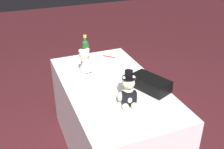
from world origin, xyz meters
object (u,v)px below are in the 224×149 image
champagne_bottle (86,50)px  gift_case_black (150,84)px  teddy_bear_groom (129,93)px  guestbook (92,88)px  teddy_bear_bride (85,63)px  signing_pen (108,57)px

champagne_bottle → gift_case_black: (-0.74, -0.34, -0.07)m
teddy_bear_groom → champagne_bottle: size_ratio=1.04×
teddy_bear_groom → gift_case_black: 0.32m
guestbook → gift_case_black: bearing=-106.5°
teddy_bear_bride → gift_case_black: bearing=-138.1°
signing_pen → teddy_bear_bride: bearing=128.7°
teddy_bear_groom → signing_pen: 0.92m
teddy_bear_bride → champagne_bottle: size_ratio=0.88×
champagne_bottle → signing_pen: 0.28m
signing_pen → guestbook: 0.67m
teddy_bear_groom → guestbook: bearing=28.4°
guestbook → signing_pen: bearing=-27.6°
signing_pen → gift_case_black: gift_case_black is taller
teddy_bear_groom → champagne_bottle: 0.89m
champagne_bottle → signing_pen: size_ratio=2.55×
teddy_bear_bride → teddy_bear_groom: bearing=-166.3°
teddy_bear_groom → teddy_bear_bride: 0.64m
guestbook → teddy_bear_bride: bearing=-0.1°
teddy_bear_groom → guestbook: 0.39m
signing_pen → gift_case_black: size_ratio=0.29×
champagne_bottle → signing_pen: (0.01, -0.25, -0.11)m
teddy_bear_bride → guestbook: size_ratio=0.92×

